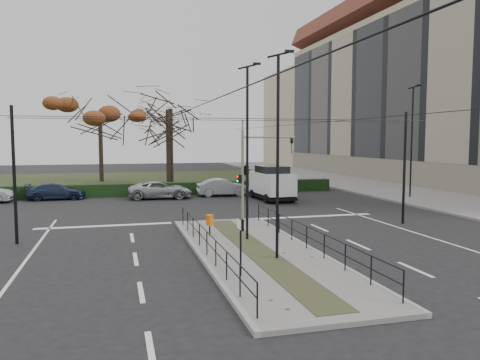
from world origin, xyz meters
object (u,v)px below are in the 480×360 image
object	(u,v)px
traffic_light	(248,168)
streetlamp_median_near	(278,154)
info_panel	(241,231)
streetlamp_median_far	(248,151)
bare_tree_near	(171,114)
streetlamp_sidewalk	(412,140)
rust_tree	(100,112)
litter_bin	(210,220)
bare_tree_center	(168,115)
white_van	(272,182)
parked_car_third	(56,191)
parked_car_fourth	(160,190)
parked_car_fifth	(223,187)

from	to	relation	value
traffic_light	streetlamp_median_near	xyz separation A→B (m)	(-1.19, -8.30, 1.02)
info_panel	streetlamp_median_near	xyz separation A→B (m)	(1.88, 1.75, 2.40)
info_panel	streetlamp_median_near	distance (m)	3.52
streetlamp_median_far	bare_tree_near	size ratio (longest dim) A/B	0.78
streetlamp_median_near	streetlamp_median_far	distance (m)	3.45
streetlamp_median_far	streetlamp_sidewalk	distance (m)	20.07
rust_tree	bare_tree_near	distance (m)	8.45
litter_bin	streetlamp_median_near	bearing A→B (deg)	-72.75
streetlamp_median_near	streetlamp_median_far	world-z (taller)	streetlamp_median_far
litter_bin	info_panel	distance (m)	6.85
bare_tree_center	white_van	bearing A→B (deg)	-64.71
streetlamp_sidewalk	parked_car_third	world-z (taller)	streetlamp_sidewalk
bare_tree_near	streetlamp_median_near	bearing A→B (deg)	-89.22
litter_bin	streetlamp_sidewalk	size ratio (longest dim) A/B	0.11
streetlamp_sidewalk	bare_tree_near	distance (m)	22.87
parked_car_fourth	parked_car_fifth	bearing A→B (deg)	-81.62
litter_bin	white_van	distance (m)	13.95
streetlamp_sidewalk	parked_car_fifth	xyz separation A→B (m)	(-13.59, 5.33, -3.79)
bare_tree_center	parked_car_fifth	distance (m)	12.11
parked_car_fourth	rust_tree	world-z (taller)	rust_tree
white_van	rust_tree	xyz separation A→B (m)	(-12.81, 18.58, 6.12)
parked_car_fifth	traffic_light	bearing A→B (deg)	176.20
rust_tree	bare_tree_near	size ratio (longest dim) A/B	0.98
rust_tree	white_van	bearing A→B (deg)	-55.41
streetlamp_median_far	bare_tree_center	size ratio (longest dim) A/B	0.79
info_panel	streetlamp_median_near	world-z (taller)	streetlamp_median_near
parked_car_fourth	parked_car_fifth	world-z (taller)	parked_car_fifth
litter_bin	parked_car_fourth	world-z (taller)	parked_car_fourth
rust_tree	traffic_light	bearing A→B (deg)	-72.80
traffic_light	parked_car_third	bearing A→B (deg)	130.89
traffic_light	bare_tree_near	size ratio (longest dim) A/B	0.49
rust_tree	streetlamp_sidewalk	bearing A→B (deg)	-41.20
parked_car_fourth	bare_tree_center	bearing A→B (deg)	-6.32
info_panel	bare_tree_near	world-z (taller)	bare_tree_near
traffic_light	parked_car_fourth	world-z (taller)	traffic_light
rust_tree	parked_car_fifth	xyz separation A→B (m)	(9.82, -15.16, -6.76)
traffic_light	streetlamp_median_far	xyz separation A→B (m)	(-1.37, -4.85, 1.06)
streetlamp_median_near	bare_tree_center	distance (m)	30.45
info_panel	rust_tree	bearing A→B (deg)	98.19
litter_bin	rust_tree	size ratio (longest dim) A/B	0.09
streetlamp_median_near	parked_car_fifth	bearing A→B (deg)	82.87
litter_bin	rust_tree	distance (m)	31.80
info_panel	rust_tree	xyz separation A→B (m)	(-5.38, 37.36, 5.84)
info_panel	bare_tree_center	xyz separation A→B (m)	(1.16, 32.05, 5.31)
parked_car_fourth	bare_tree_center	world-z (taller)	bare_tree_center
streetlamp_median_near	parked_car_fifth	xyz separation A→B (m)	(2.56, 20.44, -3.31)
streetlamp_median_far	bare_tree_center	distance (m)	27.02
streetlamp_median_near	parked_car_fourth	world-z (taller)	streetlamp_median_near
white_van	streetlamp_sidewalk	bearing A→B (deg)	-10.23
bare_tree_center	bare_tree_near	bearing A→B (deg)	50.69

